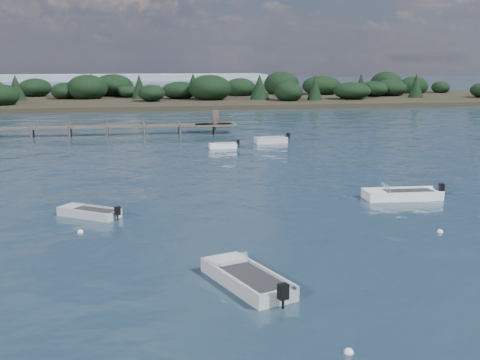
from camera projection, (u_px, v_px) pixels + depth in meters
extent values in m
plane|color=#152633|center=(175.00, 123.00, 84.43)|extent=(400.00, 400.00, 0.00)
cube|color=#ABB0B3|center=(247.00, 283.00, 24.16)|extent=(3.26, 5.12, 0.73)
cube|color=#ABB0B3|center=(225.00, 260.00, 25.63)|extent=(1.89, 1.61, 0.15)
cube|color=#242426|center=(252.00, 278.00, 23.76)|extent=(2.41, 3.55, 0.13)
cube|color=#ABB0B3|center=(229.00, 276.00, 23.68)|extent=(1.70, 4.58, 0.15)
cube|color=#ABB0B3|center=(264.00, 269.00, 24.47)|extent=(1.70, 4.58, 0.15)
cube|color=black|center=(283.00, 292.00, 21.81)|extent=(0.43, 0.39, 0.57)
cylinder|color=black|center=(283.00, 304.00, 21.91)|extent=(0.13, 0.13, 0.57)
cube|color=silver|center=(234.00, 259.00, 24.93)|extent=(1.26, 0.58, 0.44)
cube|color=#ABB0B3|center=(89.00, 215.00, 34.70)|extent=(3.75, 3.22, 0.60)
cube|color=#ABB0B3|center=(70.00, 207.00, 35.19)|extent=(1.43, 1.51, 0.12)
cube|color=#242426|center=(93.00, 211.00, 34.52)|extent=(2.65, 2.32, 0.10)
cube|color=#ABB0B3|center=(82.00, 211.00, 34.06)|extent=(3.02, 2.17, 0.12)
cube|color=#ABB0B3|center=(96.00, 207.00, 35.19)|extent=(3.02, 2.17, 0.12)
cube|color=black|center=(118.00, 211.00, 33.78)|extent=(0.37, 0.38, 0.47)
cylinder|color=black|center=(118.00, 218.00, 33.86)|extent=(0.12, 0.12, 0.47)
cube|color=#ABB0B3|center=(271.00, 142.00, 64.54)|extent=(3.54, 1.67, 0.80)
cube|color=#ABB0B3|center=(259.00, 138.00, 64.11)|extent=(0.93, 1.30, 0.16)
cube|color=#242426|center=(273.00, 139.00, 64.54)|extent=(2.42, 1.30, 0.14)
cube|color=#ABB0B3|center=(273.00, 138.00, 63.86)|extent=(3.44, 0.43, 0.16)
cube|color=#ABB0B3|center=(269.00, 137.00, 65.03)|extent=(3.44, 0.43, 0.16)
cube|color=black|center=(288.00, 136.00, 64.93)|extent=(0.35, 0.42, 0.63)
cylinder|color=black|center=(288.00, 141.00, 65.04)|extent=(0.12, 0.12, 0.63)
cube|color=white|center=(402.00, 197.00, 39.08)|extent=(5.00, 2.11, 0.72)
cube|color=white|center=(375.00, 192.00, 38.77)|extent=(1.27, 1.72, 0.14)
cube|color=#242426|center=(408.00, 192.00, 39.06)|extent=(3.41, 1.66, 0.12)
cube|color=white|center=(407.00, 194.00, 38.16)|extent=(4.91, 0.40, 0.14)
cube|color=white|center=(397.00, 188.00, 39.83)|extent=(4.91, 0.40, 0.14)
cube|color=black|center=(442.00, 188.00, 39.30)|extent=(0.31, 0.36, 0.56)
cylinder|color=black|center=(441.00, 195.00, 39.39)|extent=(0.11, 0.11, 0.56)
cube|color=silver|center=(386.00, 187.00, 38.81)|extent=(0.23, 1.33, 0.43)
cube|color=white|center=(223.00, 148.00, 60.77)|extent=(2.74, 1.11, 0.64)
cube|color=white|center=(213.00, 144.00, 60.51)|extent=(0.66, 0.99, 0.13)
cube|color=#242426|center=(225.00, 145.00, 60.75)|extent=(1.87, 0.89, 0.11)
cube|color=white|center=(224.00, 145.00, 60.22)|extent=(2.73, 0.13, 0.13)
cube|color=white|center=(222.00, 143.00, 61.17)|extent=(2.73, 0.13, 0.13)
cube|color=black|center=(238.00, 142.00, 60.96)|extent=(0.26, 0.31, 0.50)
cylinder|color=black|center=(238.00, 147.00, 61.05)|extent=(0.09, 0.09, 0.50)
sphere|color=silver|center=(349.00, 353.00, 18.63)|extent=(0.32, 0.32, 0.32)
sphere|color=silver|center=(440.00, 232.00, 31.56)|extent=(0.32, 0.32, 0.32)
sphere|color=silver|center=(80.00, 232.00, 31.50)|extent=(0.32, 0.32, 0.32)
cube|color=brown|center=(215.00, 125.00, 73.36)|extent=(5.00, 3.20, 0.18)
cube|color=brown|center=(215.00, 117.00, 73.18)|extent=(0.80, 0.80, 1.60)
cylinder|color=brown|center=(31.00, 134.00, 68.88)|extent=(0.20, 0.20, 2.20)
cylinder|color=brown|center=(33.00, 132.00, 70.53)|extent=(0.20, 0.20, 2.20)
cylinder|color=brown|center=(70.00, 133.00, 69.63)|extent=(0.20, 0.20, 2.20)
cylinder|color=brown|center=(71.00, 132.00, 71.28)|extent=(0.20, 0.20, 2.20)
cylinder|color=brown|center=(107.00, 133.00, 70.38)|extent=(0.20, 0.20, 2.20)
cylinder|color=brown|center=(108.00, 131.00, 72.03)|extent=(0.20, 0.20, 2.20)
cylinder|color=brown|center=(144.00, 132.00, 71.13)|extent=(0.20, 0.20, 2.20)
cylinder|color=brown|center=(144.00, 130.00, 72.78)|extent=(0.20, 0.20, 2.20)
cylinder|color=brown|center=(180.00, 131.00, 71.88)|extent=(0.20, 0.20, 2.20)
cylinder|color=brown|center=(179.00, 129.00, 73.53)|extent=(0.20, 0.20, 2.20)
cylinder|color=brown|center=(215.00, 130.00, 72.63)|extent=(0.20, 0.20, 2.20)
cylinder|color=brown|center=(213.00, 129.00, 74.28)|extent=(0.20, 0.20, 2.20)
cube|color=black|center=(279.00, 101.00, 127.39)|extent=(190.00, 40.00, 1.60)
ellipsoid|color=black|center=(279.00, 88.00, 126.83)|extent=(180.50, 36.00, 4.40)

